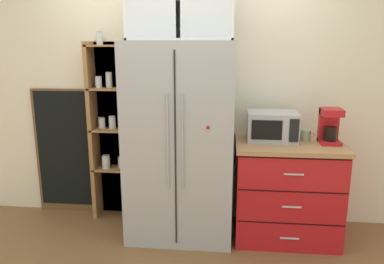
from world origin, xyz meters
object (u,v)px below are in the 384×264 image
at_px(refrigerator, 181,141).
at_px(microwave, 272,126).
at_px(coffee_maker, 330,126).
at_px(mug_sage, 306,135).
at_px(bottle_green, 290,131).
at_px(chalkboard_menu, 64,151).

bearing_deg(refrigerator, microwave, 5.23).
xyz_separation_m(refrigerator, coffee_maker, (1.31, 0.03, 0.17)).
xyz_separation_m(coffee_maker, mug_sage, (-0.18, 0.07, -0.11)).
height_order(refrigerator, coffee_maker, refrigerator).
bearing_deg(mug_sage, coffee_maker, -19.78).
distance_m(mug_sage, bottle_green, 0.18).
height_order(mug_sage, bottle_green, bottle_green).
distance_m(microwave, chalkboard_menu, 2.14).
height_order(coffee_maker, bottle_green, coffee_maker).
bearing_deg(refrigerator, chalkboard_menu, 165.61).
bearing_deg(bottle_green, microwave, 160.66).
xyz_separation_m(microwave, coffee_maker, (0.49, -0.04, 0.03)).
xyz_separation_m(mug_sage, bottle_green, (-0.16, -0.08, 0.06)).
distance_m(microwave, mug_sage, 0.32).
relative_size(microwave, chalkboard_menu, 0.34).
relative_size(mug_sage, bottle_green, 0.50).
relative_size(refrigerator, mug_sage, 14.63).
distance_m(coffee_maker, mug_sage, 0.22).
xyz_separation_m(microwave, bottle_green, (0.15, -0.05, -0.02)).
bearing_deg(refrigerator, bottle_green, 1.27).
distance_m(refrigerator, mug_sage, 1.13).
relative_size(bottle_green, chalkboard_menu, 0.19).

